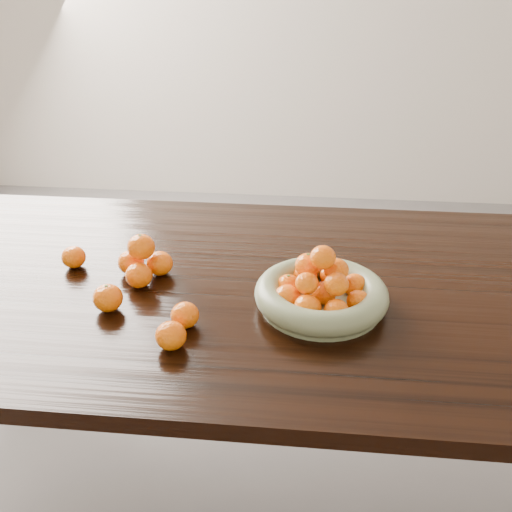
# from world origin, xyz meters

# --- Properties ---
(ground) EXTENTS (5.00, 5.00, 0.00)m
(ground) POSITION_xyz_m (0.00, 0.00, 0.00)
(ground) COLOR #4B4947
(ground) RESTS_ON ground
(dining_table) EXTENTS (2.00, 1.00, 0.75)m
(dining_table) POSITION_xyz_m (0.00, 0.00, 0.66)
(dining_table) COLOR black
(dining_table) RESTS_ON ground
(fruit_bowl) EXTENTS (0.31, 0.31, 0.15)m
(fruit_bowl) POSITION_xyz_m (0.17, -0.11, 0.79)
(fruit_bowl) COLOR #6E7656
(fruit_bowl) RESTS_ON dining_table
(orange_pyramid) EXTENTS (0.14, 0.13, 0.12)m
(orange_pyramid) POSITION_xyz_m (-0.27, -0.01, 0.80)
(orange_pyramid) COLOR orange
(orange_pyramid) RESTS_ON dining_table
(loose_orange_0) EXTENTS (0.07, 0.07, 0.06)m
(loose_orange_0) POSITION_xyz_m (-0.31, -0.17, 0.78)
(loose_orange_0) COLOR orange
(loose_orange_0) RESTS_ON dining_table
(loose_orange_1) EXTENTS (0.06, 0.06, 0.06)m
(loose_orange_1) POSITION_xyz_m (-0.12, -0.21, 0.78)
(loose_orange_1) COLOR orange
(loose_orange_1) RESTS_ON dining_table
(loose_orange_2) EXTENTS (0.06, 0.06, 0.06)m
(loose_orange_2) POSITION_xyz_m (-0.13, -0.29, 0.78)
(loose_orange_2) COLOR orange
(loose_orange_2) RESTS_ON dining_table
(loose_orange_3) EXTENTS (0.06, 0.06, 0.06)m
(loose_orange_3) POSITION_xyz_m (-0.46, 0.02, 0.78)
(loose_orange_3) COLOR orange
(loose_orange_3) RESTS_ON dining_table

